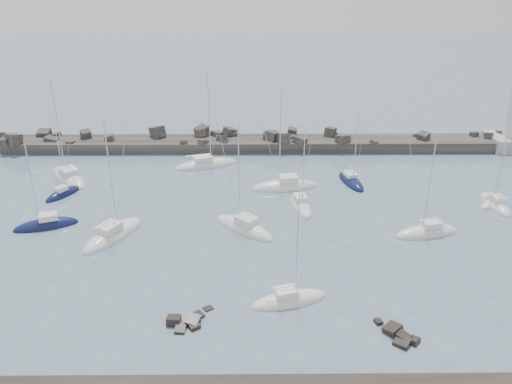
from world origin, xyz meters
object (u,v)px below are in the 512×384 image
(sailboat_7, at_px, (289,301))
(sailboat_9, at_px, (427,233))
(sailboat_6, at_px, (301,206))
(sailboat_1, at_px, (69,178))
(sailboat_4, at_px, (206,165))
(sailboat_12, at_px, (493,203))
(sailboat_3, at_px, (113,236))
(sailboat_13, at_px, (285,187))
(sailboat_8, at_px, (351,182))
(sailboat_10, at_px, (495,204))
(lighthouse, at_px, (511,131))
(sailboat_2, at_px, (46,226))
(sailboat_14, at_px, (63,194))
(sailboat_5, at_px, (244,228))

(sailboat_7, height_order, sailboat_9, sailboat_9)
(sailboat_7, bearing_deg, sailboat_6, 81.82)
(sailboat_1, bearing_deg, sailboat_6, -16.31)
(sailboat_4, distance_m, sailboat_12, 42.38)
(sailboat_3, height_order, sailboat_4, sailboat_4)
(sailboat_1, distance_m, sailboat_3, 21.10)
(sailboat_4, distance_m, sailboat_13, 15.07)
(sailboat_8, distance_m, sailboat_9, 16.94)
(sailboat_10, relative_size, sailboat_12, 1.28)
(sailboat_3, bearing_deg, sailboat_4, 68.87)
(lighthouse, bearing_deg, sailboat_4, -170.89)
(sailboat_7, distance_m, sailboat_10, 35.72)
(lighthouse, height_order, sailboat_2, lighthouse)
(sailboat_14, bearing_deg, sailboat_1, 101.73)
(sailboat_2, xyz_separation_m, sailboat_12, (57.63, 6.12, -0.02))
(sailboat_4, xyz_separation_m, sailboat_10, (39.80, -15.05, 0.00))
(sailboat_7, bearing_deg, sailboat_12, 36.57)
(sailboat_1, distance_m, sailboat_2, 15.46)
(sailboat_5, relative_size, sailboat_12, 1.55)
(sailboat_4, bearing_deg, sailboat_8, -17.85)
(sailboat_3, xyz_separation_m, sailboat_14, (-9.99, 12.01, -0.02))
(sailboat_9, height_order, sailboat_13, sailboat_13)
(sailboat_9, height_order, sailboat_10, sailboat_9)
(sailboat_14, bearing_deg, sailboat_6, -7.10)
(sailboat_5, xyz_separation_m, sailboat_10, (33.40, 6.47, -0.01))
(sailboat_8, distance_m, sailboat_13, 10.12)
(lighthouse, height_order, sailboat_6, lighthouse)
(sailboat_2, xyz_separation_m, sailboat_8, (39.82, 13.52, -0.02))
(sailboat_14, bearing_deg, sailboat_10, -3.74)
(sailboat_4, height_order, sailboat_7, sailboat_4)
(sailboat_1, height_order, sailboat_2, sailboat_1)
(sailboat_9, bearing_deg, lighthouse, 52.09)
(sailboat_2, xyz_separation_m, sailboat_4, (17.80, 20.61, -0.01))
(sailboat_3, xyz_separation_m, sailboat_7, (19.84, -12.77, -0.02))
(sailboat_5, bearing_deg, sailboat_3, -173.68)
(sailboat_5, bearing_deg, sailboat_12, 11.86)
(sailboat_7, height_order, sailboat_8, sailboat_8)
(sailboat_2, bearing_deg, sailboat_6, 9.55)
(sailboat_1, distance_m, sailboat_12, 60.70)
(lighthouse, bearing_deg, sailboat_7, -133.19)
(sailboat_5, distance_m, sailboat_9, 21.82)
(sailboat_12, bearing_deg, lighthouse, 60.96)
(lighthouse, height_order, sailboat_12, lighthouse)
(sailboat_12, distance_m, sailboat_14, 58.88)
(sailboat_2, height_order, sailboat_8, sailboat_2)
(lighthouse, relative_size, sailboat_13, 0.96)
(lighthouse, relative_size, sailboat_9, 1.13)
(sailboat_4, height_order, sailboat_5, sailboat_4)
(sailboat_10, xyz_separation_m, sailboat_13, (-27.72, 6.04, 0.02))
(sailboat_2, relative_size, sailboat_13, 0.80)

